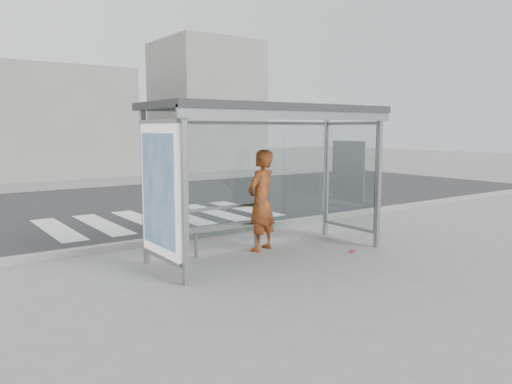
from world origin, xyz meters
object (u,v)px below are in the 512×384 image
Objects in this scene: person at (261,200)px; bus_shelter at (250,143)px; bench at (227,225)px; soda_can at (353,251)px.

bus_shelter is at bearing 12.65° from person.
bench is at bearing -39.00° from person.
soda_can is (1.86, -1.31, -0.47)m from bench.
person is 15.40× the size of soda_can.
bus_shelter reaches higher than bench.
bus_shelter is 35.48× the size of soda_can.
soda_can is at bearing 117.77° from person.
bus_shelter is at bearing -73.25° from bench.
person is 1.13× the size of bench.
soda_can is at bearing -35.20° from bench.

